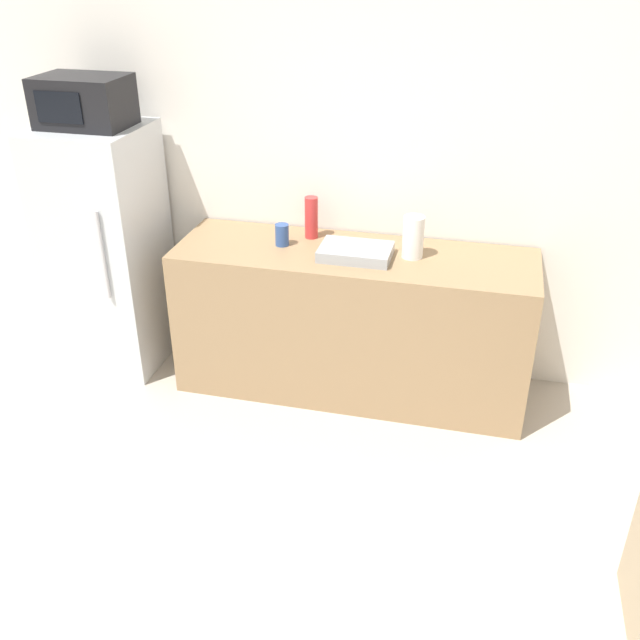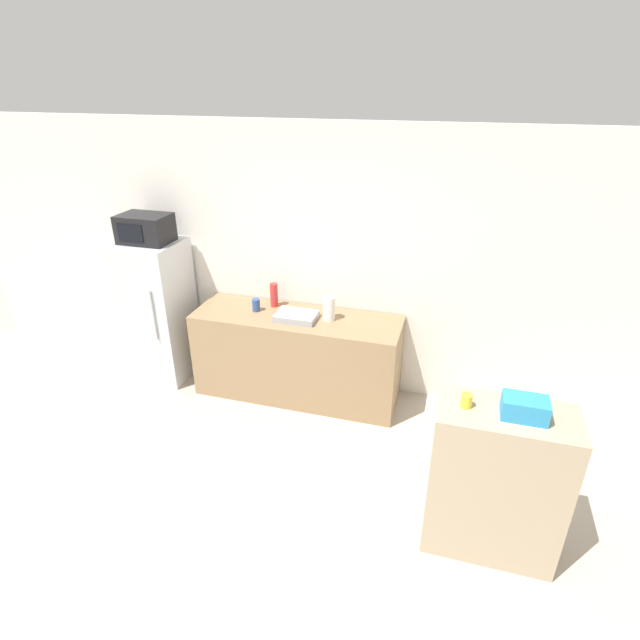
% 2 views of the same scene
% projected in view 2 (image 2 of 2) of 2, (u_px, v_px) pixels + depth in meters
% --- Properties ---
extents(ground_plane, '(14.00, 14.00, 0.00)m').
position_uv_depth(ground_plane, '(190.00, 603.00, 3.08)').
color(ground_plane, '#B2A899').
extents(wall_back, '(8.00, 0.06, 2.60)m').
position_uv_depth(wall_back, '(315.00, 262.00, 4.86)').
color(wall_back, white).
rests_on(wall_back, ground_plane).
extents(refrigerator, '(0.59, 0.62, 1.48)m').
position_uv_depth(refrigerator, '(158.00, 311.00, 5.18)').
color(refrigerator, silver).
rests_on(refrigerator, ground_plane).
extents(microwave, '(0.48, 0.35, 0.27)m').
position_uv_depth(microwave, '(145.00, 229.00, 4.80)').
color(microwave, black).
rests_on(microwave, refrigerator).
extents(counter, '(2.00, 0.63, 0.87)m').
position_uv_depth(counter, '(297.00, 356.00, 4.95)').
color(counter, '#937551').
rests_on(counter, ground_plane).
extents(sink_basin, '(0.39, 0.27, 0.06)m').
position_uv_depth(sink_basin, '(296.00, 316.00, 4.70)').
color(sink_basin, '#9EA3A8').
rests_on(sink_basin, counter).
extents(bottle_tall, '(0.08, 0.08, 0.24)m').
position_uv_depth(bottle_tall, '(274.00, 295.00, 4.92)').
color(bottle_tall, red).
rests_on(bottle_tall, counter).
extents(bottle_short, '(0.08, 0.08, 0.12)m').
position_uv_depth(bottle_short, '(256.00, 305.00, 4.85)').
color(bottle_short, '#2D4C8C').
rests_on(bottle_short, counter).
extents(shelf_cabinet, '(0.85, 0.44, 1.10)m').
position_uv_depth(shelf_cabinet, '(495.00, 481.00, 3.26)').
color(shelf_cabinet, tan).
rests_on(shelf_cabinet, ground_plane).
extents(basket, '(0.26, 0.17, 0.13)m').
position_uv_depth(basket, '(525.00, 408.00, 2.95)').
color(basket, '#2D8EC6').
rests_on(basket, shelf_cabinet).
extents(jar, '(0.07, 0.07, 0.09)m').
position_uv_depth(jar, '(466.00, 401.00, 3.05)').
color(jar, yellow).
rests_on(jar, shelf_cabinet).
extents(paper_towel_roll, '(0.11, 0.11, 0.23)m').
position_uv_depth(paper_towel_roll, '(329.00, 308.00, 4.65)').
color(paper_towel_roll, white).
rests_on(paper_towel_roll, counter).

